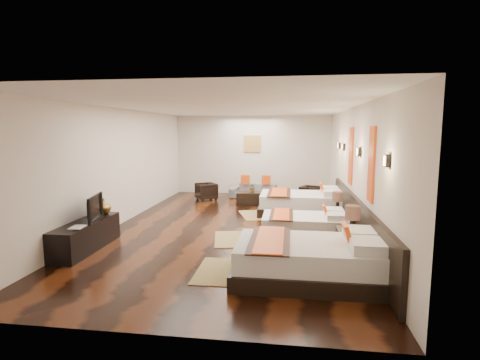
# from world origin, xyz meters

# --- Properties ---
(floor) EXTENTS (5.50, 9.50, 0.01)m
(floor) POSITION_xyz_m (0.00, 0.00, 0.00)
(floor) COLOR black
(floor) RESTS_ON ground
(ceiling) EXTENTS (5.50, 9.50, 0.01)m
(ceiling) POSITION_xyz_m (0.00, 0.00, 2.80)
(ceiling) COLOR white
(ceiling) RESTS_ON floor
(back_wall) EXTENTS (5.50, 0.01, 2.80)m
(back_wall) POSITION_xyz_m (0.00, 4.75, 1.40)
(back_wall) COLOR silver
(back_wall) RESTS_ON floor
(left_wall) EXTENTS (0.01, 9.50, 2.80)m
(left_wall) POSITION_xyz_m (-2.75, 0.00, 1.40)
(left_wall) COLOR silver
(left_wall) RESTS_ON floor
(right_wall) EXTENTS (0.01, 9.50, 2.80)m
(right_wall) POSITION_xyz_m (2.75, 0.00, 1.40)
(right_wall) COLOR silver
(right_wall) RESTS_ON floor
(headboard_panel) EXTENTS (0.08, 6.60, 0.90)m
(headboard_panel) POSITION_xyz_m (2.71, -0.80, 0.45)
(headboard_panel) COLOR black
(headboard_panel) RESTS_ON floor
(bed_near) EXTENTS (2.34, 1.47, 0.89)m
(bed_near) POSITION_xyz_m (1.70, -2.90, 0.31)
(bed_near) COLOR black
(bed_near) RESTS_ON floor
(bed_mid) EXTENTS (1.86, 1.17, 0.71)m
(bed_mid) POSITION_xyz_m (1.69, -0.58, 0.24)
(bed_mid) COLOR black
(bed_mid) RESTS_ON floor
(bed_far) EXTENTS (2.31, 1.45, 0.88)m
(bed_far) POSITION_xyz_m (1.70, 1.61, 0.30)
(bed_far) COLOR black
(bed_far) RESTS_ON floor
(nightstand_a) EXTENTS (0.50, 0.50, 0.98)m
(nightstand_a) POSITION_xyz_m (2.44, -1.94, 0.34)
(nightstand_a) COLOR black
(nightstand_a) RESTS_ON floor
(nightstand_b) EXTENTS (0.44, 0.44, 0.88)m
(nightstand_b) POSITION_xyz_m (2.44, 0.14, 0.31)
(nightstand_b) COLOR black
(nightstand_b) RESTS_ON floor
(jute_mat_near) EXTENTS (0.76, 1.21, 0.01)m
(jute_mat_near) POSITION_xyz_m (0.24, -2.79, 0.01)
(jute_mat_near) COLOR olive
(jute_mat_near) RESTS_ON floor
(jute_mat_mid) EXTENTS (0.96, 1.32, 0.01)m
(jute_mat_mid) POSITION_xyz_m (0.18, -0.99, 0.01)
(jute_mat_mid) COLOR olive
(jute_mat_mid) RESTS_ON floor
(jute_mat_far) EXTENTS (1.08, 1.37, 0.01)m
(jute_mat_far) POSITION_xyz_m (0.45, 1.30, 0.01)
(jute_mat_far) COLOR olive
(jute_mat_far) RESTS_ON floor
(tv_console) EXTENTS (0.50, 1.80, 0.55)m
(tv_console) POSITION_xyz_m (-2.50, -2.04, 0.28)
(tv_console) COLOR black
(tv_console) RESTS_ON floor
(tv) EXTENTS (0.30, 0.86, 0.49)m
(tv) POSITION_xyz_m (-2.45, -1.91, 0.80)
(tv) COLOR black
(tv) RESTS_ON tv_console
(book) EXTENTS (0.26, 0.33, 0.03)m
(book) POSITION_xyz_m (-2.50, -2.52, 0.56)
(book) COLOR black
(book) RESTS_ON tv_console
(figurine) EXTENTS (0.34, 0.34, 0.32)m
(figurine) POSITION_xyz_m (-2.50, -1.33, 0.71)
(figurine) COLOR brown
(figurine) RESTS_ON tv_console
(sofa) EXTENTS (1.80, 1.03, 0.50)m
(sofa) POSITION_xyz_m (0.22, 3.74, 0.25)
(sofa) COLOR slate
(sofa) RESTS_ON floor
(armchair_left) EXTENTS (0.85, 0.85, 0.57)m
(armchair_left) POSITION_xyz_m (-1.38, 3.31, 0.28)
(armchair_left) COLOR black
(armchair_left) RESTS_ON floor
(armchair_right) EXTENTS (0.76, 0.75, 0.53)m
(armchair_right) POSITION_xyz_m (2.00, 3.34, 0.26)
(armchair_right) COLOR black
(armchair_right) RESTS_ON floor
(coffee_table) EXTENTS (1.06, 0.64, 0.40)m
(coffee_table) POSITION_xyz_m (0.22, 2.69, 0.20)
(coffee_table) COLOR black
(coffee_table) RESTS_ON floor
(table_plant) EXTENTS (0.25, 0.22, 0.27)m
(table_plant) POSITION_xyz_m (0.21, 2.75, 0.53)
(table_plant) COLOR #23531B
(table_plant) RESTS_ON coffee_table
(orange_panel_a) EXTENTS (0.04, 0.40, 1.30)m
(orange_panel_a) POSITION_xyz_m (2.73, -1.90, 1.70)
(orange_panel_a) COLOR #D86014
(orange_panel_a) RESTS_ON right_wall
(orange_panel_b) EXTENTS (0.04, 0.40, 1.30)m
(orange_panel_b) POSITION_xyz_m (2.73, 0.30, 1.70)
(orange_panel_b) COLOR #D86014
(orange_panel_b) RESTS_ON right_wall
(sconce_near) EXTENTS (0.07, 0.12, 0.18)m
(sconce_near) POSITION_xyz_m (2.70, -3.00, 1.85)
(sconce_near) COLOR black
(sconce_near) RESTS_ON right_wall
(sconce_mid) EXTENTS (0.07, 0.12, 0.18)m
(sconce_mid) POSITION_xyz_m (2.70, -0.80, 1.85)
(sconce_mid) COLOR black
(sconce_mid) RESTS_ON right_wall
(sconce_far) EXTENTS (0.07, 0.12, 0.18)m
(sconce_far) POSITION_xyz_m (2.70, 1.40, 1.85)
(sconce_far) COLOR black
(sconce_far) RESTS_ON right_wall
(sconce_lounge) EXTENTS (0.07, 0.12, 0.18)m
(sconce_lounge) POSITION_xyz_m (2.70, 2.30, 1.85)
(sconce_lounge) COLOR black
(sconce_lounge) RESTS_ON right_wall
(gold_artwork) EXTENTS (0.60, 0.04, 0.60)m
(gold_artwork) POSITION_xyz_m (0.00, 4.73, 1.80)
(gold_artwork) COLOR #AD873F
(gold_artwork) RESTS_ON back_wall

